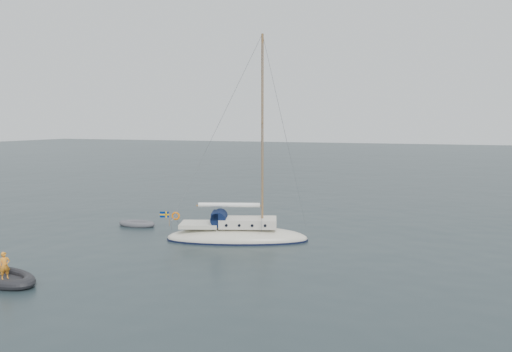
% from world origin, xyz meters
% --- Properties ---
extents(ground, '(300.00, 300.00, 0.00)m').
position_xyz_m(ground, '(0.00, 0.00, 0.00)').
color(ground, black).
rests_on(ground, ground).
extents(sailboat, '(9.40, 2.81, 13.38)m').
position_xyz_m(sailboat, '(-1.33, -0.94, 1.01)').
color(sailboat, beige).
rests_on(sailboat, ground).
extents(dinghy, '(2.78, 1.26, 0.40)m').
position_xyz_m(dinghy, '(-9.80, 0.51, 0.17)').
color(dinghy, '#515156').
rests_on(dinghy, ground).
extents(rib, '(4.24, 1.93, 1.51)m').
position_xyz_m(rib, '(-8.37, -12.49, 0.25)').
color(rib, black).
rests_on(rib, ground).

